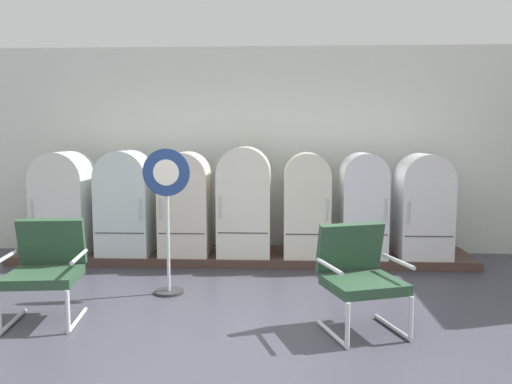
{
  "coord_description": "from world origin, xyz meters",
  "views": [
    {
      "loc": [
        0.56,
        -4.03,
        1.74
      ],
      "look_at": [
        0.23,
        2.75,
        0.98
      ],
      "focal_mm": 36.86,
      "sensor_mm": 36.0,
      "label": 1
    }
  ],
  "objects_px": {
    "refrigerator_6": "(423,203)",
    "armchair_right": "(359,273)",
    "refrigerator_5": "(363,202)",
    "refrigerator_4": "(307,201)",
    "armchair_left": "(46,266)",
    "refrigerator_0": "(64,200)",
    "refrigerator_2": "(185,201)",
    "refrigerator_3": "(244,198)",
    "refrigerator_1": "(126,200)",
    "sign_stand": "(167,219)"
  },
  "relations": [
    {
      "from": "refrigerator_6",
      "to": "armchair_right",
      "type": "bearing_deg",
      "value": -116.23
    },
    {
      "from": "refrigerator_5",
      "to": "refrigerator_6",
      "type": "relative_size",
      "value": 1.01
    },
    {
      "from": "refrigerator_4",
      "to": "refrigerator_5",
      "type": "distance_m",
      "value": 0.75
    },
    {
      "from": "refrigerator_6",
      "to": "armchair_right",
      "type": "height_order",
      "value": "refrigerator_6"
    },
    {
      "from": "refrigerator_5",
      "to": "armchair_left",
      "type": "relative_size",
      "value": 1.47
    },
    {
      "from": "refrigerator_5",
      "to": "armchair_left",
      "type": "distance_m",
      "value": 4.0
    },
    {
      "from": "refrigerator_0",
      "to": "armchair_left",
      "type": "bearing_deg",
      "value": -71.31
    },
    {
      "from": "refrigerator_2",
      "to": "refrigerator_3",
      "type": "bearing_deg",
      "value": 0.21
    },
    {
      "from": "armchair_left",
      "to": "armchair_right",
      "type": "distance_m",
      "value": 2.87
    },
    {
      "from": "refrigerator_6",
      "to": "refrigerator_3",
      "type": "bearing_deg",
      "value": -179.48
    },
    {
      "from": "refrigerator_2",
      "to": "refrigerator_4",
      "type": "bearing_deg",
      "value": 0.27
    },
    {
      "from": "refrigerator_5",
      "to": "armchair_right",
      "type": "bearing_deg",
      "value": -99.27
    },
    {
      "from": "refrigerator_1",
      "to": "armchair_left",
      "type": "bearing_deg",
      "value": -91.99
    },
    {
      "from": "refrigerator_5",
      "to": "armchair_right",
      "type": "xyz_separation_m",
      "value": [
        -0.39,
        -2.39,
        -0.33
      ]
    },
    {
      "from": "refrigerator_3",
      "to": "refrigerator_1",
      "type": "bearing_deg",
      "value": 179.58
    },
    {
      "from": "armchair_left",
      "to": "refrigerator_4",
      "type": "bearing_deg",
      "value": 41.99
    },
    {
      "from": "refrigerator_0",
      "to": "refrigerator_4",
      "type": "height_order",
      "value": "refrigerator_0"
    },
    {
      "from": "refrigerator_1",
      "to": "refrigerator_5",
      "type": "bearing_deg",
      "value": 0.19
    },
    {
      "from": "refrigerator_4",
      "to": "armchair_right",
      "type": "distance_m",
      "value": 2.42
    },
    {
      "from": "armchair_right",
      "to": "refrigerator_2",
      "type": "bearing_deg",
      "value": 129.97
    },
    {
      "from": "armchair_left",
      "to": "sign_stand",
      "type": "xyz_separation_m",
      "value": [
        0.96,
        0.85,
        0.31
      ]
    },
    {
      "from": "refrigerator_1",
      "to": "sign_stand",
      "type": "height_order",
      "value": "sign_stand"
    },
    {
      "from": "refrigerator_1",
      "to": "armchair_right",
      "type": "relative_size",
      "value": 1.5
    },
    {
      "from": "refrigerator_0",
      "to": "refrigerator_2",
      "type": "height_order",
      "value": "refrigerator_0"
    },
    {
      "from": "refrigerator_5",
      "to": "armchair_right",
      "type": "height_order",
      "value": "refrigerator_5"
    },
    {
      "from": "refrigerator_3",
      "to": "refrigerator_4",
      "type": "height_order",
      "value": "refrigerator_3"
    },
    {
      "from": "armchair_left",
      "to": "refrigerator_3",
      "type": "bearing_deg",
      "value": 53.27
    },
    {
      "from": "refrigerator_0",
      "to": "refrigerator_1",
      "type": "xyz_separation_m",
      "value": [
        0.85,
        -0.02,
        0.01
      ]
    },
    {
      "from": "refrigerator_6",
      "to": "refrigerator_2",
      "type": "bearing_deg",
      "value": -179.56
    },
    {
      "from": "refrigerator_3",
      "to": "refrigerator_4",
      "type": "relative_size",
      "value": 1.06
    },
    {
      "from": "refrigerator_0",
      "to": "armchair_left",
      "type": "xyz_separation_m",
      "value": [
        0.77,
        -2.29,
        -0.32
      ]
    },
    {
      "from": "refrigerator_1",
      "to": "refrigerator_4",
      "type": "xyz_separation_m",
      "value": [
        2.44,
        -0.01,
        -0.01
      ]
    },
    {
      "from": "refrigerator_0",
      "to": "refrigerator_3",
      "type": "relative_size",
      "value": 0.95
    },
    {
      "from": "refrigerator_0",
      "to": "refrigerator_6",
      "type": "height_order",
      "value": "refrigerator_0"
    },
    {
      "from": "refrigerator_3",
      "to": "armchair_right",
      "type": "distance_m",
      "value": 2.67
    },
    {
      "from": "refrigerator_0",
      "to": "refrigerator_1",
      "type": "bearing_deg",
      "value": -1.27
    },
    {
      "from": "armchair_right",
      "to": "sign_stand",
      "type": "distance_m",
      "value": 2.16
    },
    {
      "from": "refrigerator_1",
      "to": "refrigerator_2",
      "type": "distance_m",
      "value": 0.81
    },
    {
      "from": "refrigerator_1",
      "to": "refrigerator_0",
      "type": "bearing_deg",
      "value": 178.73
    },
    {
      "from": "refrigerator_3",
      "to": "sign_stand",
      "type": "xyz_separation_m",
      "value": [
        -0.73,
        -1.41,
        -0.05
      ]
    },
    {
      "from": "refrigerator_1",
      "to": "armchair_left",
      "type": "height_order",
      "value": "refrigerator_1"
    },
    {
      "from": "refrigerator_2",
      "to": "armchair_right",
      "type": "height_order",
      "value": "refrigerator_2"
    },
    {
      "from": "refrigerator_3",
      "to": "armchair_right",
      "type": "height_order",
      "value": "refrigerator_3"
    },
    {
      "from": "refrigerator_2",
      "to": "armchair_right",
      "type": "relative_size",
      "value": 1.48
    },
    {
      "from": "refrigerator_3",
      "to": "refrigerator_0",
      "type": "bearing_deg",
      "value": 179.28
    },
    {
      "from": "refrigerator_0",
      "to": "refrigerator_6",
      "type": "bearing_deg",
      "value": -0.11
    },
    {
      "from": "refrigerator_2",
      "to": "refrigerator_6",
      "type": "height_order",
      "value": "refrigerator_2"
    },
    {
      "from": "refrigerator_5",
      "to": "armchair_left",
      "type": "xyz_separation_m",
      "value": [
        -3.26,
        -2.28,
        -0.33
      ]
    },
    {
      "from": "refrigerator_4",
      "to": "refrigerator_6",
      "type": "height_order",
      "value": "refrigerator_4"
    },
    {
      "from": "refrigerator_3",
      "to": "sign_stand",
      "type": "height_order",
      "value": "sign_stand"
    }
  ]
}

